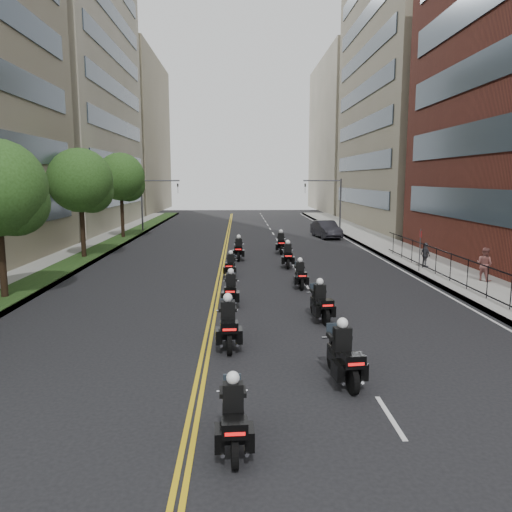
{
  "coord_description": "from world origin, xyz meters",
  "views": [
    {
      "loc": [
        -0.35,
        -10.93,
        5.56
      ],
      "look_at": [
        0.46,
        12.38,
        1.96
      ],
      "focal_mm": 35.0,
      "sensor_mm": 36.0,
      "label": 1
    }
  ],
  "objects": [
    {
      "name": "motorcycle_0",
      "position": [
        -0.48,
        -1.27,
        0.65
      ],
      "size": [
        0.53,
        2.23,
        1.64
      ],
      "rotation": [
        0.0,
        0.0,
        0.04
      ],
      "color": "black",
      "rests_on": "ground"
    },
    {
      "name": "motorcycle_4",
      "position": [
        -0.71,
        10.71,
        0.65
      ],
      "size": [
        0.52,
        2.24,
        1.65
      ],
      "rotation": [
        0.0,
        0.0,
        -0.02
      ],
      "color": "black",
      "rests_on": "ground"
    },
    {
      "name": "motorcycle_8",
      "position": [
        -0.36,
        23.34,
        0.69
      ],
      "size": [
        0.55,
        2.37,
        1.75
      ],
      "rotation": [
        0.0,
        0.0,
        -0.03
      ],
      "color": "black",
      "rests_on": "ground"
    },
    {
      "name": "parked_sedan",
      "position": [
        8.0,
        36.24,
        0.81
      ],
      "size": [
        2.45,
        5.14,
        1.63
      ],
      "primitive_type": "imported",
      "rotation": [
        0.0,
        0.0,
        0.15
      ],
      "color": "black",
      "rests_on": "ground"
    },
    {
      "name": "pedestrian_c",
      "position": [
        11.2,
        19.16,
        0.91
      ],
      "size": [
        0.57,
        0.96,
        1.53
      ],
      "primitive_type": "imported",
      "rotation": [
        0.0,
        0.0,
        1.8
      ],
      "color": "#404248",
      "rests_on": "sidewalk_right"
    },
    {
      "name": "building_left_mid",
      "position": [
        -21.98,
        48.0,
        17.0
      ],
      "size": [
        16.11,
        28.0,
        34.0
      ],
      "color": "gray",
      "rests_on": "ground"
    },
    {
      "name": "motorcycle_3",
      "position": [
        2.87,
        8.18,
        0.67
      ],
      "size": [
        0.69,
        2.28,
        1.69
      ],
      "rotation": [
        0.0,
        0.0,
        0.13
      ],
      "color": "black",
      "rests_on": "ground"
    },
    {
      "name": "sidewalk_left",
      "position": [
        -12.0,
        25.0,
        0.07
      ],
      "size": [
        4.0,
        90.0,
        0.15
      ],
      "primitive_type": "cube",
      "color": "gray",
      "rests_on": "ground"
    },
    {
      "name": "ground",
      "position": [
        0.0,
        0.0,
        0.0
      ],
      "size": [
        160.0,
        160.0,
        0.0
      ],
      "primitive_type": "plane",
      "color": "black",
      "rests_on": "ground"
    },
    {
      "name": "traffic_signal_right",
      "position": [
        9.54,
        42.0,
        3.7
      ],
      "size": [
        4.09,
        0.2,
        5.6
      ],
      "color": "#3F3F44",
      "rests_on": "ground"
    },
    {
      "name": "sidewalk_right",
      "position": [
        12.0,
        25.0,
        0.07
      ],
      "size": [
        4.0,
        90.0,
        0.15
      ],
      "primitive_type": "cube",
      "color": "gray",
      "rests_on": "ground"
    },
    {
      "name": "grass_strip",
      "position": [
        -11.2,
        25.0,
        0.17
      ],
      "size": [
        2.0,
        90.0,
        0.04
      ],
      "primitive_type": "cube",
      "color": "#153312",
      "rests_on": "sidewalk_left"
    },
    {
      "name": "motorcycle_6",
      "position": [
        -0.82,
        17.27,
        0.6
      ],
      "size": [
        0.57,
        2.07,
        1.53
      ],
      "rotation": [
        0.0,
        0.0,
        -0.09
      ],
      "color": "black",
      "rests_on": "ground"
    },
    {
      "name": "motorcycle_9",
      "position": [
        2.84,
        26.37,
        0.71
      ],
      "size": [
        0.57,
        2.43,
        1.8
      ],
      "rotation": [
        0.0,
        0.0,
        -0.04
      ],
      "color": "black",
      "rests_on": "ground"
    },
    {
      "name": "pedestrian_b",
      "position": [
        12.82,
        14.96,
        1.05
      ],
      "size": [
        1.04,
        1.1,
        1.8
      ],
      "primitive_type": "imported",
      "rotation": [
        0.0,
        0.0,
        2.13
      ],
      "color": "#955751",
      "rests_on": "sidewalk_right"
    },
    {
      "name": "building_right_tan",
      "position": [
        21.48,
        48.0,
        15.0
      ],
      "size": [
        15.11,
        28.0,
        30.0
      ],
      "color": "gray",
      "rests_on": "ground"
    },
    {
      "name": "street_trees",
      "position": [
        -11.05,
        18.61,
        5.13
      ],
      "size": [
        4.4,
        38.4,
        7.98
      ],
      "color": "black",
      "rests_on": "ground"
    },
    {
      "name": "motorcycle_1",
      "position": [
        2.5,
        2.07,
        0.71
      ],
      "size": [
        0.72,
        2.44,
        1.8
      ],
      "rotation": [
        0.0,
        0.0,
        0.12
      ],
      "color": "black",
      "rests_on": "ground"
    },
    {
      "name": "motorcycle_5",
      "position": [
        2.81,
        14.24,
        0.62
      ],
      "size": [
        0.48,
        2.11,
        1.56
      ],
      "rotation": [
        0.0,
        0.0,
        0.01
      ],
      "color": "black",
      "rests_on": "ground"
    },
    {
      "name": "iron_fence",
      "position": [
        11.0,
        12.0,
        0.9
      ],
      "size": [
        0.05,
        28.0,
        1.5
      ],
      "color": "black",
      "rests_on": "sidewalk_right"
    },
    {
      "name": "motorcycle_2",
      "position": [
        -0.72,
        5.13,
        0.72
      ],
      "size": [
        0.62,
        2.46,
        1.81
      ],
      "rotation": [
        0.0,
        0.0,
        0.06
      ],
      "color": "black",
      "rests_on": "ground"
    },
    {
      "name": "traffic_signal_left",
      "position": [
        -9.54,
        42.0,
        3.7
      ],
      "size": [
        4.09,
        0.2,
        5.6
      ],
      "color": "#3F3F44",
      "rests_on": "ground"
    },
    {
      "name": "building_right_far",
      "position": [
        21.5,
        78.0,
        13.0
      ],
      "size": [
        15.0,
        28.0,
        26.0
      ],
      "primitive_type": "cube",
      "color": "gray",
      "rests_on": "ground"
    },
    {
      "name": "motorcycle_7",
      "position": [
        2.76,
        20.29,
        0.69
      ],
      "size": [
        0.59,
        2.36,
        1.74
      ],
      "rotation": [
        0.0,
        0.0,
        -0.06
      ],
      "color": "black",
      "rests_on": "ground"
    },
    {
      "name": "building_left_far",
      "position": [
        -22.0,
        78.0,
        13.0
      ],
      "size": [
        16.0,
        28.0,
        26.0
      ],
      "primitive_type": "cube",
      "color": "gray",
      "rests_on": "ground"
    }
  ]
}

